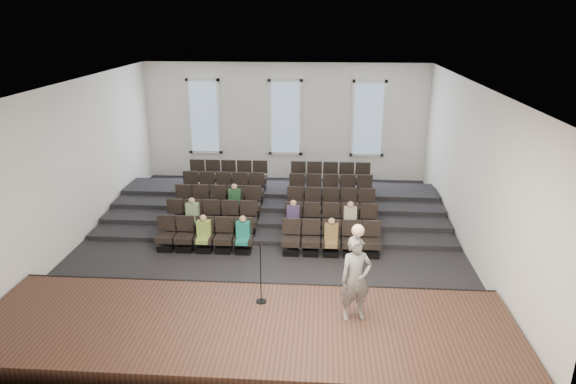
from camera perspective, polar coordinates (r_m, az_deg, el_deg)
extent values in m
plane|color=black|center=(16.25, -2.10, -5.87)|extent=(14.00, 14.00, 0.00)
cube|color=white|center=(14.84, -2.34, 11.94)|extent=(12.00, 14.00, 0.02)
cube|color=white|center=(22.15, -0.29, 7.78)|extent=(12.00, 0.04, 5.00)
cube|color=white|center=(8.93, -7.03, -10.33)|extent=(12.00, 0.04, 5.00)
cube|color=white|center=(17.07, -22.77, 2.80)|extent=(0.04, 14.00, 5.00)
cube|color=white|center=(15.90, 19.92, 2.03)|extent=(0.04, 14.00, 5.00)
cube|color=#472C1E|center=(11.72, -4.78, -15.32)|extent=(11.80, 3.60, 0.50)
cube|color=black|center=(13.20, -3.63, -10.99)|extent=(11.80, 0.06, 0.52)
cube|color=black|center=(18.34, -1.35, -2.59)|extent=(11.80, 4.80, 0.15)
cube|color=black|center=(18.80, -1.21, -1.79)|extent=(11.80, 3.75, 0.30)
cube|color=black|center=(19.26, -1.07, -1.02)|extent=(11.80, 2.70, 0.45)
cube|color=black|center=(19.73, -0.94, -0.29)|extent=(11.80, 1.65, 0.60)
cube|color=black|center=(16.28, -13.39, -5.97)|extent=(0.47, 0.43, 0.20)
cube|color=black|center=(16.16, -13.47, -4.97)|extent=(0.55, 0.50, 0.19)
cube|color=black|center=(16.18, -13.37, -3.35)|extent=(0.55, 0.08, 0.50)
cube|color=black|center=(16.12, -11.34, -6.08)|extent=(0.47, 0.43, 0.20)
cube|color=black|center=(15.99, -11.41, -5.07)|extent=(0.55, 0.50, 0.19)
cube|color=black|center=(16.02, -11.32, -3.43)|extent=(0.55, 0.08, 0.50)
cube|color=black|center=(15.98, -9.25, -6.18)|extent=(0.47, 0.43, 0.20)
cube|color=black|center=(15.85, -9.31, -5.17)|extent=(0.55, 0.50, 0.19)
cube|color=black|center=(15.87, -9.22, -3.51)|extent=(0.55, 0.08, 0.50)
cube|color=black|center=(15.86, -7.13, -6.28)|extent=(0.47, 0.43, 0.20)
cube|color=black|center=(15.73, -7.17, -5.26)|extent=(0.55, 0.50, 0.19)
cube|color=black|center=(15.75, -7.09, -3.59)|extent=(0.55, 0.08, 0.50)
cube|color=black|center=(15.76, -4.97, -6.37)|extent=(0.47, 0.43, 0.20)
cube|color=black|center=(15.63, -5.00, -5.34)|extent=(0.55, 0.50, 0.19)
cube|color=black|center=(15.65, -4.93, -3.66)|extent=(0.55, 0.08, 0.50)
cube|color=black|center=(15.61, 0.33, -6.55)|extent=(0.47, 0.43, 0.20)
cube|color=black|center=(15.48, 0.34, -5.52)|extent=(0.55, 0.50, 0.19)
cube|color=black|center=(15.50, 0.39, -3.82)|extent=(0.55, 0.08, 0.50)
cube|color=black|center=(15.59, 2.55, -6.61)|extent=(0.47, 0.43, 0.20)
cube|color=black|center=(15.45, 2.57, -5.58)|extent=(0.55, 0.50, 0.19)
cube|color=black|center=(15.48, 2.61, -3.87)|extent=(0.55, 0.08, 0.50)
cube|color=black|center=(15.59, 4.77, -6.66)|extent=(0.47, 0.43, 0.20)
cube|color=black|center=(15.45, 4.80, -5.63)|extent=(0.55, 0.50, 0.19)
cube|color=black|center=(15.48, 4.83, -3.92)|extent=(0.55, 0.08, 0.50)
cube|color=black|center=(15.61, 6.99, -6.70)|extent=(0.47, 0.43, 0.20)
cube|color=black|center=(15.48, 7.03, -5.67)|extent=(0.55, 0.50, 0.19)
cube|color=black|center=(15.51, 7.06, -3.97)|extent=(0.55, 0.08, 0.50)
cube|color=black|center=(15.66, 9.19, -6.73)|extent=(0.47, 0.43, 0.20)
cube|color=black|center=(15.53, 9.25, -5.70)|extent=(0.55, 0.50, 0.19)
cube|color=black|center=(15.55, 9.27, -4.00)|extent=(0.55, 0.08, 0.50)
cube|color=black|center=(17.14, -12.43, -4.04)|extent=(0.47, 0.43, 0.20)
cube|color=black|center=(17.02, -12.50, -3.08)|extent=(0.55, 0.50, 0.19)
cube|color=black|center=(17.06, -12.41, -1.54)|extent=(0.55, 0.08, 0.50)
cube|color=black|center=(16.98, -10.48, -4.13)|extent=(0.47, 0.43, 0.20)
cube|color=black|center=(16.87, -10.54, -3.16)|extent=(0.55, 0.50, 0.19)
cube|color=black|center=(16.91, -10.45, -1.60)|extent=(0.55, 0.08, 0.50)
cube|color=black|center=(16.85, -8.49, -4.20)|extent=(0.47, 0.43, 0.20)
cube|color=black|center=(16.73, -8.54, -3.23)|extent=(0.55, 0.50, 0.19)
cube|color=black|center=(16.77, -8.46, -1.66)|extent=(0.55, 0.08, 0.50)
cube|color=black|center=(16.73, -6.48, -4.28)|extent=(0.47, 0.43, 0.20)
cube|color=black|center=(16.61, -6.52, -3.30)|extent=(0.55, 0.50, 0.19)
cube|color=black|center=(16.65, -6.44, -1.72)|extent=(0.55, 0.08, 0.50)
cube|color=black|center=(16.64, -4.44, -4.35)|extent=(0.47, 0.43, 0.20)
cube|color=black|center=(16.52, -4.47, -3.37)|extent=(0.55, 0.50, 0.19)
cube|color=black|center=(16.56, -4.40, -1.78)|extent=(0.55, 0.08, 0.50)
cube|color=black|center=(16.50, 0.57, -4.50)|extent=(0.47, 0.43, 0.20)
cube|color=black|center=(16.38, 0.57, -3.51)|extent=(0.55, 0.50, 0.19)
cube|color=black|center=(16.42, 0.62, -1.91)|extent=(0.55, 0.08, 0.50)
cube|color=black|center=(16.48, 2.66, -4.56)|extent=(0.47, 0.43, 0.20)
cube|color=black|center=(16.35, 2.67, -3.56)|extent=(0.55, 0.50, 0.19)
cube|color=black|center=(16.40, 2.71, -1.96)|extent=(0.55, 0.08, 0.50)
cube|color=black|center=(16.48, 4.75, -4.60)|extent=(0.47, 0.43, 0.20)
cube|color=black|center=(16.36, 4.78, -3.61)|extent=(0.55, 0.50, 0.19)
cube|color=black|center=(16.40, 4.81, -2.00)|extent=(0.55, 0.08, 0.50)
cube|color=black|center=(16.50, 6.84, -4.64)|extent=(0.47, 0.43, 0.20)
cube|color=black|center=(16.38, 6.88, -3.65)|extent=(0.55, 0.50, 0.19)
cube|color=black|center=(16.42, 6.90, -2.05)|extent=(0.55, 0.08, 0.50)
cube|color=black|center=(16.55, 8.92, -4.68)|extent=(0.47, 0.43, 0.20)
cube|color=black|center=(16.42, 8.97, -3.69)|extent=(0.55, 0.50, 0.19)
cube|color=black|center=(16.47, 8.99, -2.09)|extent=(0.55, 0.08, 0.50)
cube|color=black|center=(18.02, -11.56, -2.30)|extent=(0.47, 0.42, 0.20)
cube|color=black|center=(17.91, -11.62, -1.38)|extent=(0.55, 0.50, 0.19)
cube|color=black|center=(17.96, -11.54, 0.08)|extent=(0.55, 0.08, 0.50)
cube|color=black|center=(17.87, -9.70, -2.36)|extent=(0.47, 0.42, 0.20)
cube|color=black|center=(17.76, -9.76, -1.43)|extent=(0.55, 0.50, 0.19)
cube|color=black|center=(17.81, -9.67, 0.04)|extent=(0.55, 0.08, 0.50)
cube|color=black|center=(17.74, -7.81, -2.42)|extent=(0.47, 0.42, 0.20)
cube|color=black|center=(17.63, -7.86, -1.49)|extent=(0.55, 0.50, 0.19)
cube|color=black|center=(17.68, -7.78, 0.00)|extent=(0.55, 0.08, 0.50)
cube|color=black|center=(17.63, -5.90, -2.48)|extent=(0.47, 0.42, 0.20)
cube|color=black|center=(17.52, -5.94, -1.54)|extent=(0.55, 0.50, 0.19)
cube|color=black|center=(17.57, -5.87, -0.05)|extent=(0.55, 0.08, 0.50)
cube|color=black|center=(17.54, -3.97, -2.54)|extent=(0.47, 0.42, 0.20)
cube|color=black|center=(17.43, -3.99, -1.59)|extent=(0.55, 0.50, 0.19)
cube|color=black|center=(17.48, -3.93, -0.09)|extent=(0.55, 0.08, 0.50)
cube|color=black|center=(17.41, 0.77, -2.67)|extent=(0.47, 0.42, 0.20)
cube|color=black|center=(17.29, 0.78, -1.71)|extent=(0.55, 0.50, 0.19)
cube|color=black|center=(17.35, 0.82, -0.20)|extent=(0.55, 0.08, 0.50)
cube|color=black|center=(17.39, 2.75, -2.71)|extent=(0.47, 0.42, 0.20)
cube|color=black|center=(17.27, 2.77, -1.76)|extent=(0.55, 0.50, 0.19)
cube|color=black|center=(17.33, 2.80, -0.25)|extent=(0.55, 0.08, 0.50)
cube|color=black|center=(17.39, 4.73, -2.76)|extent=(0.47, 0.42, 0.20)
cube|color=black|center=(17.27, 4.76, -1.80)|extent=(0.55, 0.50, 0.19)
cube|color=black|center=(17.33, 4.79, -0.29)|extent=(0.55, 0.08, 0.50)
cube|color=black|center=(17.41, 6.70, -2.80)|extent=(0.47, 0.42, 0.20)
cube|color=black|center=(17.30, 6.74, -1.85)|extent=(0.55, 0.50, 0.19)
cube|color=black|center=(17.35, 6.77, -0.33)|extent=(0.55, 0.08, 0.50)
cube|color=black|center=(17.45, 8.67, -2.84)|extent=(0.47, 0.42, 0.20)
cube|color=black|center=(17.34, 8.73, -1.89)|extent=(0.55, 0.50, 0.19)
cube|color=black|center=(17.39, 8.74, -0.38)|extent=(0.55, 0.08, 0.50)
cube|color=black|center=(18.91, -10.77, -0.72)|extent=(0.47, 0.42, 0.20)
cube|color=black|center=(18.81, -10.83, 0.17)|extent=(0.55, 0.50, 0.19)
cube|color=black|center=(18.88, -10.75, 1.55)|extent=(0.55, 0.08, 0.50)
cube|color=black|center=(18.77, -9.00, -0.76)|extent=(0.47, 0.42, 0.20)
cube|color=black|center=(18.67, -9.05, 0.13)|extent=(0.55, 0.50, 0.19)
cube|color=black|center=(18.73, -8.97, 1.52)|extent=(0.55, 0.08, 0.50)
cube|color=black|center=(18.65, -7.20, -0.81)|extent=(0.47, 0.42, 0.20)
cube|color=black|center=(18.54, -7.24, 0.09)|extent=(0.55, 0.50, 0.19)
cube|color=black|center=(18.61, -7.17, 1.49)|extent=(0.55, 0.08, 0.50)
cube|color=black|center=(18.54, -5.38, -0.86)|extent=(0.47, 0.42, 0.20)
cube|color=black|center=(18.44, -5.41, 0.05)|extent=(0.55, 0.50, 0.19)
cube|color=black|center=(18.51, -5.35, 1.46)|extent=(0.55, 0.08, 0.50)
cube|color=black|center=(18.46, -3.54, -0.90)|extent=(0.47, 0.42, 0.20)
cube|color=black|center=(18.35, -3.56, 0.01)|extent=(0.55, 0.50, 0.19)
cube|color=black|center=(18.42, -3.50, 1.42)|extent=(0.55, 0.08, 0.50)
cube|color=black|center=(18.33, 0.96, -1.01)|extent=(0.47, 0.42, 0.20)
cube|color=black|center=(18.23, 0.96, -0.10)|extent=(0.55, 0.50, 0.19)
cube|color=black|center=(18.30, 1.01, 1.33)|extent=(0.55, 0.08, 0.50)
cube|color=black|center=(18.31, 2.83, -1.06)|extent=(0.47, 0.42, 0.20)
cube|color=black|center=(18.21, 2.85, -0.14)|extent=(0.55, 0.50, 0.19)
cube|color=black|center=(18.28, 2.88, 1.29)|extent=(0.55, 0.08, 0.50)
cube|color=black|center=(18.31, 4.71, -1.10)|extent=(0.47, 0.42, 0.20)
cube|color=black|center=(18.21, 4.74, -0.18)|extent=(0.55, 0.50, 0.19)
cube|color=black|center=(18.28, 4.77, 1.25)|extent=(0.55, 0.08, 0.50)
cube|color=black|center=(18.33, 6.59, -1.14)|extent=(0.47, 0.42, 0.20)
cube|color=black|center=(18.23, 6.62, -0.23)|extent=(0.55, 0.50, 0.19)
cube|color=black|center=(18.30, 6.64, 1.20)|extent=(0.55, 0.08, 0.50)
cube|color=black|center=(18.37, 8.45, -1.18)|extent=(0.47, 0.42, 0.20)
cube|color=black|center=(18.27, 8.50, -0.27)|extent=(0.55, 0.50, 0.19)
cube|color=black|center=(18.34, 8.52, 1.16)|extent=(0.55, 0.08, 0.50)
cube|color=black|center=(19.82, -10.06, 0.72)|extent=(0.47, 0.42, 0.20)
cube|color=black|center=(19.73, -10.11, 1.57)|extent=(0.55, 0.50, 0.19)
cube|color=black|center=(19.81, -10.04, 2.89)|extent=(0.55, 0.08, 0.50)
cube|color=black|center=(19.69, -8.36, 0.68)|extent=(0.47, 0.42, 0.20)
cube|color=black|center=(19.59, -8.41, 1.54)|extent=(0.55, 0.50, 0.19)
cube|color=black|center=(19.67, -8.34, 2.87)|extent=(0.55, 0.08, 0.50)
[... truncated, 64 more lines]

